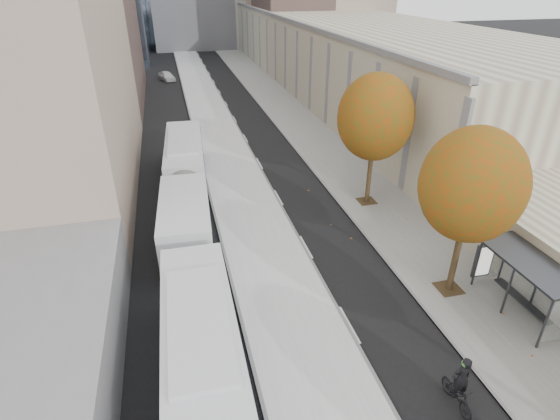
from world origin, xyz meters
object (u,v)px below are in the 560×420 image
object	(u,v)px
cyclist	(459,388)
distant_car	(167,76)
bus_far	(185,181)
bus_shelter	(533,270)

from	to	relation	value
cyclist	distant_car	bearing A→B (deg)	98.38
bus_far	distant_car	size ratio (longest dim) A/B	4.68
bus_far	distant_car	xyz separation A→B (m)	(-0.33, 37.60, -0.92)
bus_shelter	bus_far	distance (m)	18.89
bus_far	cyclist	size ratio (longest dim) A/B	7.95
bus_shelter	distant_car	xyz separation A→B (m)	(-13.40, 51.23, -1.57)
bus_shelter	cyclist	size ratio (longest dim) A/B	2.06
bus_shelter	bus_far	world-z (taller)	bus_far
bus_shelter	bus_far	bearing A→B (deg)	133.81
distant_car	cyclist	bearing A→B (deg)	-99.43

